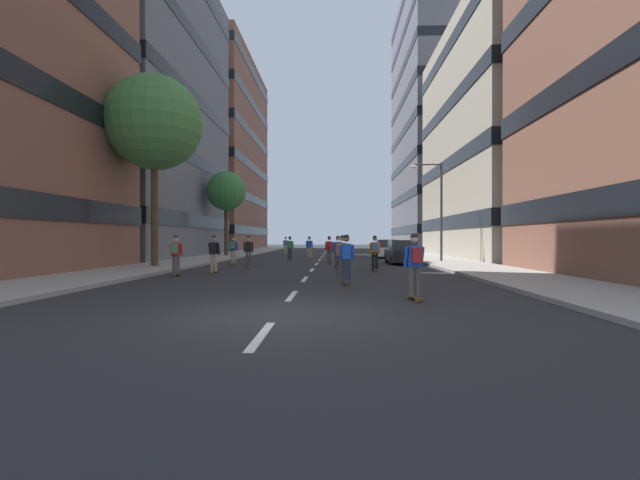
# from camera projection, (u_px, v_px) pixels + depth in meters

# --- Properties ---
(ground_plane) EXTENTS (149.14, 149.14, 0.00)m
(ground_plane) POSITION_uv_depth(u_px,v_px,m) (320.00, 259.00, 34.10)
(ground_plane) COLOR #28282B
(sidewalk_left) EXTENTS (3.92, 68.36, 0.14)m
(sidewalk_left) POSITION_uv_depth(u_px,v_px,m) (223.00, 256.00, 37.53)
(sidewalk_left) COLOR #9E9991
(sidewalk_left) RESTS_ON ground_plane
(sidewalk_right) EXTENTS (3.92, 68.36, 0.14)m
(sidewalk_right) POSITION_uv_depth(u_px,v_px,m) (422.00, 256.00, 36.87)
(sidewalk_right) COLOR #9E9991
(sidewalk_right) RESTS_ON ground_plane
(lane_markings) EXTENTS (0.16, 57.20, 0.01)m
(lane_markings) POSITION_uv_depth(u_px,v_px,m) (321.00, 258.00, 34.74)
(lane_markings) COLOR silver
(lane_markings) RESTS_ON ground_plane
(building_left_mid) EXTENTS (13.71, 20.72, 25.80)m
(building_left_mid) POSITION_uv_depth(u_px,v_px,m) (121.00, 107.00, 37.29)
(building_left_mid) COLOR slate
(building_left_mid) RESTS_ON ground_plane
(building_left_far) EXTENTS (13.71, 24.07, 27.01)m
(building_left_far) POSITION_uv_depth(u_px,v_px,m) (207.00, 155.00, 62.19)
(building_left_far) COLOR brown
(building_left_far) RESTS_ON ground_plane
(building_right_mid) EXTENTS (13.71, 20.97, 19.52)m
(building_right_mid) POSITION_uv_depth(u_px,v_px,m) (529.00, 140.00, 35.98)
(building_right_mid) COLOR #B2A893
(building_right_mid) RESTS_ON ground_plane
(building_right_far) EXTENTS (13.71, 23.33, 36.39)m
(building_right_far) POSITION_uv_depth(u_px,v_px,m) (451.00, 120.00, 60.84)
(building_right_far) COLOR slate
(building_right_far) RESTS_ON ground_plane
(parked_car_near) EXTENTS (1.82, 4.40, 1.52)m
(parked_car_near) POSITION_uv_depth(u_px,v_px,m) (387.00, 249.00, 36.13)
(parked_car_near) COLOR silver
(parked_car_near) RESTS_ON ground_plane
(parked_car_mid) EXTENTS (1.82, 4.40, 1.52)m
(parked_car_mid) POSITION_uv_depth(u_px,v_px,m) (402.00, 253.00, 27.54)
(parked_car_mid) COLOR black
(parked_car_mid) RESTS_ON ground_plane
(street_tree_near) EXTENTS (5.14, 5.14, 10.37)m
(street_tree_near) POSITION_uv_depth(u_px,v_px,m) (154.00, 123.00, 23.42)
(street_tree_near) COLOR #4C3823
(street_tree_near) RESTS_ON sidewalk_left
(street_tree_mid) EXTENTS (3.52, 3.52, 7.51)m
(street_tree_mid) POSITION_uv_depth(u_px,v_px,m) (226.00, 191.00, 38.69)
(street_tree_mid) COLOR #4C3823
(street_tree_mid) RESTS_ON sidewalk_left
(streetlamp_right) EXTENTS (2.13, 0.30, 6.50)m
(streetlamp_right) POSITION_uv_depth(u_px,v_px,m) (436.00, 201.00, 28.64)
(streetlamp_right) COLOR #3F3F44
(streetlamp_right) RESTS_ON sidewalk_right
(skater_0) EXTENTS (0.54, 0.91, 1.78)m
(skater_0) POSITION_uv_depth(u_px,v_px,m) (286.00, 244.00, 43.37)
(skater_0) COLOR brown
(skater_0) RESTS_ON ground_plane
(skater_1) EXTENTS (0.54, 0.91, 1.78)m
(skater_1) POSITION_uv_depth(u_px,v_px,m) (233.00, 248.00, 26.50)
(skater_1) COLOR brown
(skater_1) RESTS_ON ground_plane
(skater_2) EXTENTS (0.56, 0.92, 1.78)m
(skater_2) POSITION_uv_depth(u_px,v_px,m) (415.00, 262.00, 11.41)
(skater_2) COLOR brown
(skater_2) RESTS_ON ground_plane
(skater_3) EXTENTS (0.55, 0.91, 1.78)m
(skater_3) POSITION_uv_depth(u_px,v_px,m) (309.00, 247.00, 33.67)
(skater_3) COLOR brown
(skater_3) RESTS_ON ground_plane
(skater_4) EXTENTS (0.55, 0.91, 1.78)m
(skater_4) POSITION_uv_depth(u_px,v_px,m) (347.00, 257.00, 15.44)
(skater_4) COLOR brown
(skater_4) RESTS_ON ground_plane
(skater_5) EXTENTS (0.55, 0.91, 1.78)m
(skater_5) POSITION_uv_depth(u_px,v_px,m) (214.00, 252.00, 20.18)
(skater_5) COLOR brown
(skater_5) RESTS_ON ground_plane
(skater_6) EXTENTS (0.54, 0.91, 1.78)m
(skater_6) POSITION_uv_depth(u_px,v_px,m) (375.00, 251.00, 21.52)
(skater_6) COLOR brown
(skater_6) RESTS_ON ground_plane
(skater_7) EXTENTS (0.54, 0.91, 1.78)m
(skater_7) POSITION_uv_depth(u_px,v_px,m) (342.00, 253.00, 18.64)
(skater_7) COLOR brown
(skater_7) RESTS_ON ground_plane
(skater_8) EXTENTS (0.56, 0.92, 1.78)m
(skater_8) POSITION_uv_depth(u_px,v_px,m) (338.00, 250.00, 23.31)
(skater_8) COLOR brown
(skater_8) RESTS_ON ground_plane
(skater_9) EXTENTS (0.56, 0.92, 1.78)m
(skater_9) POSITION_uv_depth(u_px,v_px,m) (249.00, 250.00, 23.89)
(skater_9) COLOR brown
(skater_9) RESTS_ON ground_plane
(skater_10) EXTENTS (0.57, 0.92, 1.78)m
(skater_10) POSITION_uv_depth(u_px,v_px,m) (290.00, 247.00, 31.58)
(skater_10) COLOR brown
(skater_10) RESTS_ON ground_plane
(skater_11) EXTENTS (0.54, 0.91, 1.78)m
(skater_11) POSITION_uv_depth(u_px,v_px,m) (176.00, 253.00, 18.60)
(skater_11) COLOR brown
(skater_11) RESTS_ON ground_plane
(skater_12) EXTENTS (0.55, 0.91, 1.78)m
(skater_12) POSITION_uv_depth(u_px,v_px,m) (329.00, 248.00, 27.40)
(skater_12) COLOR brown
(skater_12) RESTS_ON ground_plane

